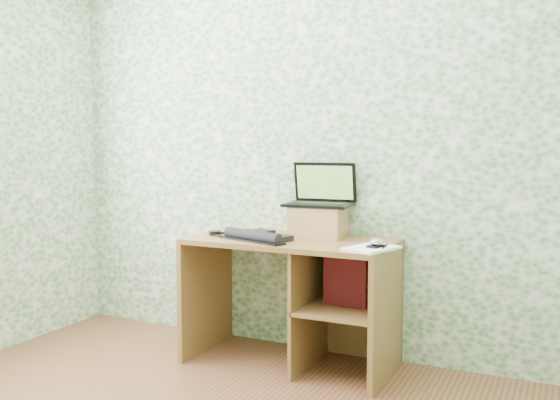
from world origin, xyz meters
The scene contains 10 objects.
wall_back centered at (0.00, 1.75, 1.30)m, with size 3.50×3.50×0.00m, color silver.
desk centered at (0.08, 1.47, 0.48)m, with size 1.20×0.60×0.75m.
riser centered at (0.12, 1.58, 0.84)m, with size 0.31×0.26×0.18m, color olive.
laptop centered at (0.12, 1.63, 0.99)m, with size 0.41×0.30×0.26m.
keyboard centered at (-0.16, 1.32, 0.77)m, with size 0.46×0.35×0.06m.
headphones centered at (-0.41, 1.39, 0.76)m, with size 0.21×0.19×0.03m.
notepad centered at (0.54, 1.30, 0.76)m, with size 0.20×0.29×0.01m, color white.
mouse centered at (0.56, 1.31, 0.78)m, with size 0.07×0.11×0.04m, color #B7B7B9.
pen centered at (0.60, 1.34, 0.77)m, with size 0.01×0.01×0.14m, color black.
red_box centered at (0.35, 1.44, 0.54)m, with size 0.25×0.08×0.31m, color maroon.
Camera 1 is at (1.50, -1.85, 1.33)m, focal length 40.00 mm.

